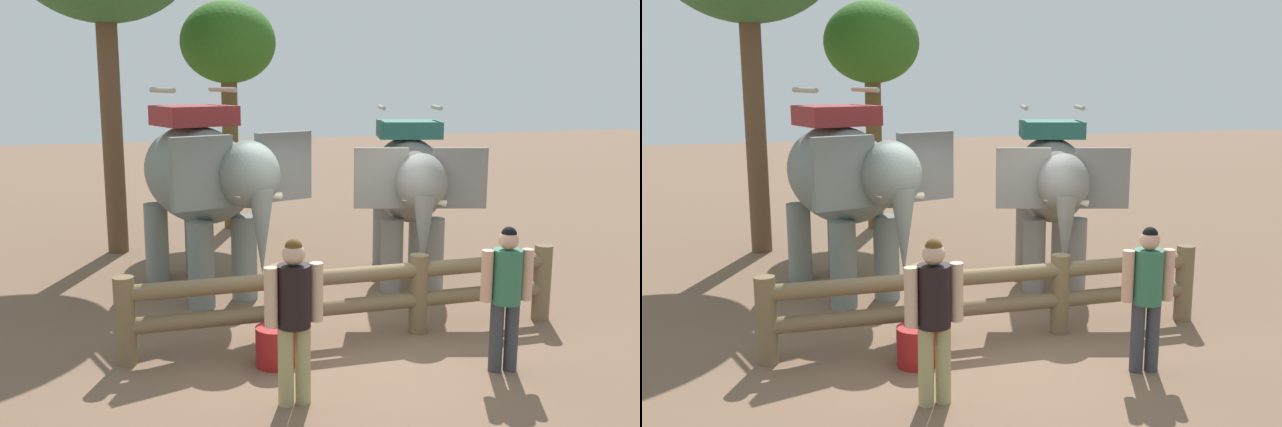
% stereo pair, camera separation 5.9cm
% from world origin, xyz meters
% --- Properties ---
extents(ground_plane, '(60.00, 60.00, 0.00)m').
position_xyz_m(ground_plane, '(0.00, 0.00, 0.00)').
color(ground_plane, brown).
extents(log_fence, '(5.76, 0.39, 1.05)m').
position_xyz_m(log_fence, '(0.00, 0.24, 0.61)').
color(log_fence, brown).
rests_on(log_fence, ground).
extents(elephant_near_left, '(2.48, 3.76, 3.15)m').
position_xyz_m(elephant_near_left, '(-1.46, 2.81, 1.77)').
color(elephant_near_left, slate).
rests_on(elephant_near_left, ground).
extents(elephant_center, '(2.30, 3.41, 2.85)m').
position_xyz_m(elephant_center, '(1.79, 2.45, 1.60)').
color(elephant_center, gray).
rests_on(elephant_center, ground).
extents(tourist_woman_in_black, '(0.59, 0.38, 1.68)m').
position_xyz_m(tourist_woman_in_black, '(1.31, -1.19, 0.97)').
color(tourist_woman_in_black, '#34353B').
rests_on(tourist_woman_in_black, ground).
extents(tourist_man_in_blue, '(0.61, 0.36, 1.74)m').
position_xyz_m(tourist_man_in_blue, '(-1.17, -1.27, 1.00)').
color(tourist_man_in_blue, '#9A935F').
rests_on(tourist_man_in_blue, ground).
extents(tree_back_center, '(2.03, 2.03, 4.89)m').
position_xyz_m(tree_back_center, '(-0.17, 7.45, 3.90)').
color(tree_back_center, brown).
rests_on(tree_back_center, ground).
extents(feed_bucket, '(0.48, 0.48, 0.46)m').
position_xyz_m(feed_bucket, '(-1.11, -0.26, 0.23)').
color(feed_bucket, maroon).
rests_on(feed_bucket, ground).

